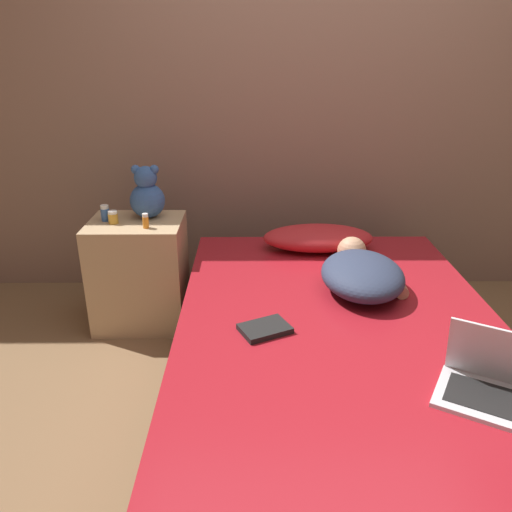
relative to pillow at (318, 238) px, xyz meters
name	(u,v)px	position (x,y,z in m)	size (l,w,h in m)	color
ground_plane	(333,399)	(0.00, -0.78, -0.50)	(12.00, 12.00, 0.00)	brown
wall_back	(314,84)	(0.00, 0.51, 0.80)	(8.00, 0.06, 2.60)	#846656
bed	(336,360)	(0.00, -0.78, -0.29)	(1.40, 2.01, 0.43)	#2D2319
nightstand	(140,273)	(-1.02, -0.05, -0.19)	(0.51, 0.41, 0.62)	tan
pillow	(318,238)	(0.00, 0.00, 0.00)	(0.62, 0.30, 0.14)	red
person_lying	(362,272)	(0.15, -0.50, 0.01)	(0.41, 0.65, 0.17)	#2D3851
laptop	(496,384)	(0.42, -1.32, -0.02)	(0.42, 0.38, 0.24)	silver
teddy_bear	(147,195)	(-0.95, 0.03, 0.25)	(0.19, 0.19, 0.30)	#335693
bottle_amber	(113,217)	(-1.12, -0.08, 0.15)	(0.05, 0.05, 0.07)	gold
bottle_orange	(146,221)	(-0.93, -0.15, 0.16)	(0.03, 0.03, 0.08)	orange
bottle_blue	(105,213)	(-1.18, -0.03, 0.16)	(0.05, 0.05, 0.09)	#3866B2
book	(265,329)	(-0.32, -0.89, -0.06)	(0.24, 0.21, 0.02)	black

